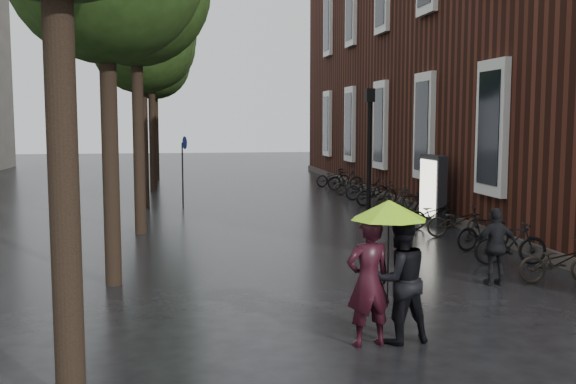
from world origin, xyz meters
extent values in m
cube|color=#38160F|center=(10.50, 19.50, 6.00)|extent=(10.00, 33.00, 12.00)
cube|color=silver|center=(5.45, 10.50, 3.00)|extent=(0.25, 1.60, 3.60)
cube|color=black|center=(5.35, 10.50, 3.00)|extent=(0.10, 1.20, 3.00)
cube|color=silver|center=(5.45, 15.50, 3.00)|extent=(0.25, 1.60, 3.60)
cube|color=black|center=(5.35, 15.50, 3.00)|extent=(0.10, 1.20, 3.00)
cube|color=silver|center=(5.45, 20.50, 3.00)|extent=(0.25, 1.60, 3.60)
cube|color=black|center=(5.35, 20.50, 3.00)|extent=(0.10, 1.20, 3.00)
cube|color=silver|center=(5.45, 25.50, 3.00)|extent=(0.25, 1.60, 3.60)
cube|color=black|center=(5.35, 25.50, 3.00)|extent=(0.10, 1.20, 3.00)
cube|color=silver|center=(5.45, 25.50, 8.50)|extent=(0.25, 1.60, 3.60)
cube|color=black|center=(5.35, 25.50, 8.50)|extent=(0.10, 1.20, 3.00)
cube|color=silver|center=(5.45, 30.50, 3.00)|extent=(0.25, 1.60, 3.60)
cube|color=black|center=(5.35, 30.50, 3.00)|extent=(0.10, 1.20, 3.00)
cube|color=silver|center=(5.45, 30.50, 8.50)|extent=(0.25, 1.60, 3.60)
cube|color=black|center=(5.35, 30.50, 8.50)|extent=(0.10, 1.20, 3.00)
cube|color=#3F3833|center=(5.60, 19.50, 0.15)|extent=(0.40, 33.00, 0.30)
cylinder|color=black|center=(-4.00, 1.00, 2.34)|extent=(0.32, 0.32, 4.68)
cylinder|color=black|center=(-4.10, 7.00, 2.25)|extent=(0.32, 0.32, 4.51)
cylinder|color=black|center=(-3.90, 13.00, 2.48)|extent=(0.32, 0.32, 4.95)
cylinder|color=black|center=(-4.05, 19.00, 2.20)|extent=(0.32, 0.32, 4.40)
cylinder|color=black|center=(-3.95, 25.00, 2.39)|extent=(0.32, 0.32, 4.79)
cylinder|color=black|center=(-4.00, 31.00, 2.28)|extent=(0.32, 0.32, 4.57)
imported|color=black|center=(-0.17, 2.74, 0.93)|extent=(0.75, 0.56, 1.86)
imported|color=black|center=(0.31, 2.82, 0.93)|extent=(1.01, 0.85, 1.85)
cylinder|color=black|center=(0.11, 2.73, 1.26)|extent=(0.02, 0.02, 1.41)
cone|color=#9EF519|center=(0.11, 2.73, 1.96)|extent=(1.10, 1.10, 0.28)
cylinder|color=black|center=(0.11, 2.73, 2.14)|extent=(0.02, 0.02, 0.08)
imported|color=black|center=(3.27, 5.77, 0.76)|extent=(0.91, 0.41, 1.52)
imported|color=black|center=(4.57, 5.73, 0.42)|extent=(1.64, 0.68, 0.84)
imported|color=black|center=(4.46, 7.46, 0.49)|extent=(1.68, 0.70, 0.98)
imported|color=black|center=(4.61, 9.13, 0.46)|extent=(1.59, 0.71, 0.93)
imported|color=black|center=(4.73, 11.00, 0.44)|extent=(1.74, 0.84, 0.88)
imported|color=black|center=(4.62, 12.51, 0.43)|extent=(1.71, 0.85, 0.86)
imported|color=black|center=(4.60, 14.51, 0.46)|extent=(1.56, 0.57, 0.92)
imported|color=black|center=(4.75, 16.22, 0.48)|extent=(1.61, 0.47, 0.96)
imported|color=black|center=(4.55, 18.03, 0.46)|extent=(1.84, 0.99, 0.92)
imported|color=black|center=(4.66, 19.81, 0.46)|extent=(1.76, 0.67, 0.92)
imported|color=black|center=(4.54, 21.62, 0.41)|extent=(1.60, 0.64, 0.83)
imported|color=black|center=(4.73, 23.57, 0.50)|extent=(1.70, 0.73, 0.99)
imported|color=black|center=(4.53, 25.23, 0.45)|extent=(1.76, 0.81, 0.89)
cube|color=black|center=(4.91, 13.29, 1.07)|extent=(0.29, 1.42, 2.14)
cube|color=white|center=(4.76, 13.29, 1.12)|extent=(0.04, 1.19, 1.76)
cylinder|color=black|center=(1.78, 9.52, 1.86)|extent=(0.11, 0.11, 3.71)
cube|color=black|center=(1.78, 9.52, 3.80)|extent=(0.20, 0.20, 0.32)
sphere|color=#FFE5B2|center=(1.78, 9.52, 3.80)|extent=(0.17, 0.17, 0.17)
cylinder|color=#262628|center=(-2.67, 18.82, 1.19)|extent=(0.06, 0.06, 2.38)
cylinder|color=#0D2498|center=(-2.57, 18.82, 2.38)|extent=(0.03, 0.48, 0.48)
camera|label=1|loc=(-2.81, -6.31, 3.22)|focal=42.00mm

